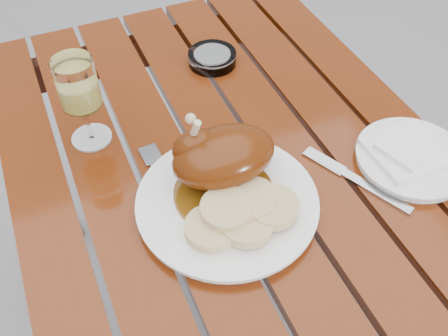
# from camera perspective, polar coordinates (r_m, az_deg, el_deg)

# --- Properties ---
(table) EXTENTS (0.80, 1.20, 0.75)m
(table) POSITION_cam_1_polar(r_m,az_deg,el_deg) (1.23, 1.32, -12.06)
(table) COLOR #69270C
(table) RESTS_ON ground
(dinner_plate) EXTENTS (0.38, 0.38, 0.02)m
(dinner_plate) POSITION_cam_1_polar(r_m,az_deg,el_deg) (0.86, 0.37, -4.02)
(dinner_plate) COLOR white
(dinner_plate) RESTS_ON table
(roast_duck) EXTENTS (0.19, 0.18, 0.13)m
(roast_duck) POSITION_cam_1_polar(r_m,az_deg,el_deg) (0.85, -0.47, 1.30)
(roast_duck) COLOR #5C350A
(roast_duck) RESTS_ON dinner_plate
(bread_dumplings) EXTENTS (0.19, 0.12, 0.04)m
(bread_dumplings) POSITION_cam_1_polar(r_m,az_deg,el_deg) (0.81, 2.06, -5.21)
(bread_dumplings) COLOR beige
(bread_dumplings) RESTS_ON dinner_plate
(wine_glass) EXTENTS (0.09, 0.09, 0.18)m
(wine_glass) POSITION_cam_1_polar(r_m,az_deg,el_deg) (0.95, -15.89, 7.21)
(wine_glass) COLOR #EFE56C
(wine_glass) RESTS_ON table
(side_plate) EXTENTS (0.25, 0.25, 0.02)m
(side_plate) POSITION_cam_1_polar(r_m,az_deg,el_deg) (0.99, 20.68, 1.04)
(side_plate) COLOR white
(side_plate) RESTS_ON table
(napkin) EXTENTS (0.14, 0.13, 0.01)m
(napkin) POSITION_cam_1_polar(r_m,az_deg,el_deg) (0.98, 20.10, 1.83)
(napkin) COLOR white
(napkin) RESTS_ON side_plate
(ashtray) EXTENTS (0.12, 0.12, 0.03)m
(ashtray) POSITION_cam_1_polar(r_m,az_deg,el_deg) (1.16, -1.35, 12.46)
(ashtray) COLOR #B2B7BC
(ashtray) RESTS_ON table
(fork) EXTENTS (0.03, 0.18, 0.01)m
(fork) POSITION_cam_1_polar(r_m,az_deg,el_deg) (0.90, -6.58, -1.81)
(fork) COLOR gray
(fork) RESTS_ON table
(knife) EXTENTS (0.10, 0.18, 0.01)m
(knife) POSITION_cam_1_polar(r_m,az_deg,el_deg) (0.93, 15.69, -1.79)
(knife) COLOR gray
(knife) RESTS_ON table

